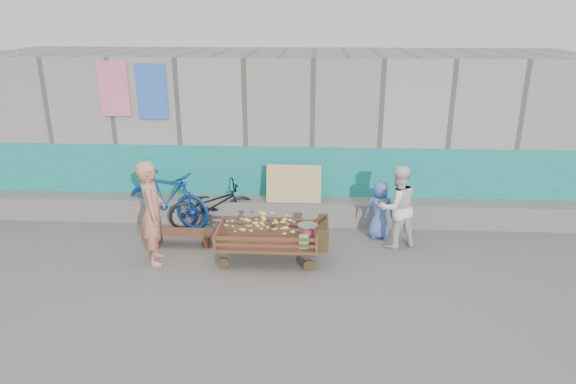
# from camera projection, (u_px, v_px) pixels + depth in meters

# --- Properties ---
(ground) EXTENTS (80.00, 80.00, 0.00)m
(ground) POSITION_uv_depth(u_px,v_px,m) (266.00, 282.00, 7.56)
(ground) COLOR #5F5C57
(ground) RESTS_ON ground
(building_wall) EXTENTS (12.00, 3.50, 3.00)m
(building_wall) POSITION_uv_depth(u_px,v_px,m) (284.00, 127.00, 10.89)
(building_wall) COLOR gray
(building_wall) RESTS_ON ground
(banana_cart) EXTENTS (1.75, 0.80, 0.75)m
(banana_cart) POSITION_uv_depth(u_px,v_px,m) (266.00, 232.00, 8.06)
(banana_cart) COLOR #4F2A18
(banana_cart) RESTS_ON ground
(bench) EXTENTS (1.05, 0.32, 0.26)m
(bench) POSITION_uv_depth(u_px,v_px,m) (183.00, 235.00, 8.70)
(bench) COLOR #4F2A18
(bench) RESTS_ON ground
(vendor_man) EXTENTS (0.53, 0.68, 1.66)m
(vendor_man) POSITION_uv_depth(u_px,v_px,m) (152.00, 213.00, 7.93)
(vendor_man) COLOR #BC745E
(vendor_man) RESTS_ON ground
(woman) EXTENTS (0.84, 0.75, 1.42)m
(woman) POSITION_uv_depth(u_px,v_px,m) (397.00, 207.00, 8.52)
(woman) COLOR silver
(woman) RESTS_ON ground
(child) EXTENTS (0.53, 0.37, 1.03)m
(child) POSITION_uv_depth(u_px,v_px,m) (380.00, 210.00, 8.92)
(child) COLOR #4265B5
(child) RESTS_ON ground
(bicycle_dark) EXTENTS (1.69, 1.08, 0.84)m
(bicycle_dark) POSITION_uv_depth(u_px,v_px,m) (212.00, 205.00, 9.42)
(bicycle_dark) COLOR black
(bicycle_dark) RESTS_ON ground
(bicycle_blue) EXTENTS (1.84, 1.10, 1.07)m
(bicycle_blue) POSITION_uv_depth(u_px,v_px,m) (167.00, 198.00, 9.42)
(bicycle_blue) COLOR navy
(bicycle_blue) RESTS_ON ground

